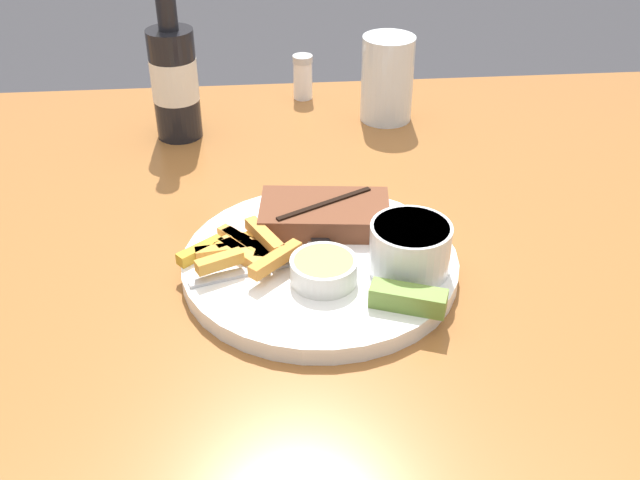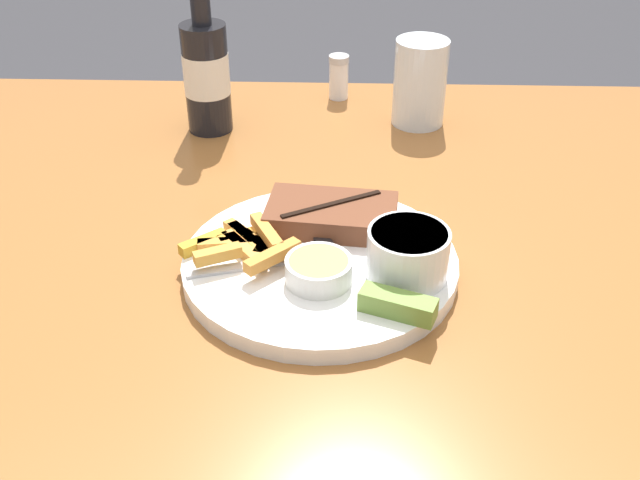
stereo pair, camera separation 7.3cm
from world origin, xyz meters
name	(u,v)px [view 2 (the right image)]	position (x,y,z in m)	size (l,w,h in m)	color
dining_table	(320,332)	(0.00, 0.00, 0.64)	(1.24, 1.00, 0.72)	#935B2D
dinner_plate	(320,264)	(0.00, 0.00, 0.73)	(0.27, 0.27, 0.02)	white
steak_portion	(332,215)	(0.01, 0.06, 0.75)	(0.14, 0.09, 0.03)	brown
fries_pile	(247,243)	(-0.07, 0.01, 0.75)	(0.12, 0.11, 0.02)	gold
coleslaw_cup	(408,251)	(0.08, -0.03, 0.77)	(0.08, 0.08, 0.05)	white
dipping_sauce_cup	(316,269)	(0.00, -0.04, 0.75)	(0.06, 0.06, 0.02)	silver
pickle_spear	(398,305)	(0.07, -0.09, 0.75)	(0.07, 0.05, 0.02)	olive
fork_utensil	(249,266)	(-0.07, -0.02, 0.74)	(0.13, 0.05, 0.00)	#B7B7BC
knife_utensil	(317,237)	(0.00, 0.03, 0.74)	(0.08, 0.16, 0.01)	#B7B7BC
beer_bottle	(206,71)	(-0.16, 0.33, 0.81)	(0.06, 0.06, 0.23)	black
drinking_glass	(420,83)	(0.12, 0.36, 0.78)	(0.07, 0.07, 0.12)	silver
salt_shaker	(339,77)	(0.01, 0.44, 0.76)	(0.03, 0.03, 0.07)	white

